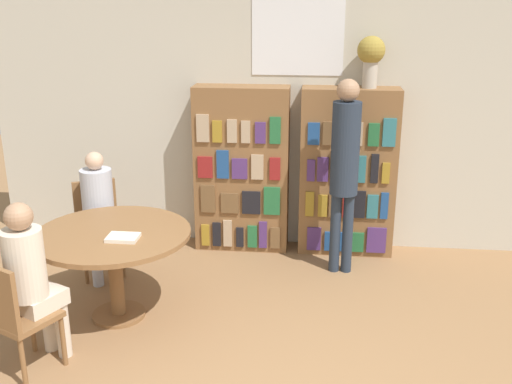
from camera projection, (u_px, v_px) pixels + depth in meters
wall_back at (296, 104)px, 6.08m from camera, size 6.40×0.07×3.00m
bookshelf_left at (242, 170)px, 6.16m from camera, size 0.96×0.34×1.71m
bookshelf_right at (348, 173)px, 6.05m from camera, size 0.96×0.34×1.71m
flower_vase at (371, 55)px, 5.67m from camera, size 0.27×0.27×0.49m
reading_table at (113, 246)px, 4.82m from camera, size 1.25×1.25×0.76m
chair_near_camera at (13, 313)px, 4.09m from camera, size 0.53×0.53×0.89m
chair_left_side at (98, 223)px, 5.72m from camera, size 0.54×0.54×0.89m
seated_reader_left at (99, 208)px, 5.49m from camera, size 0.40×0.42×1.22m
seated_reader_right at (31, 274)px, 4.16m from camera, size 0.39×0.42×1.25m
librarian_standing at (345, 159)px, 5.50m from camera, size 0.26×0.53×1.86m
open_book_on_table at (123, 238)px, 4.63m from camera, size 0.24×0.18×0.03m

